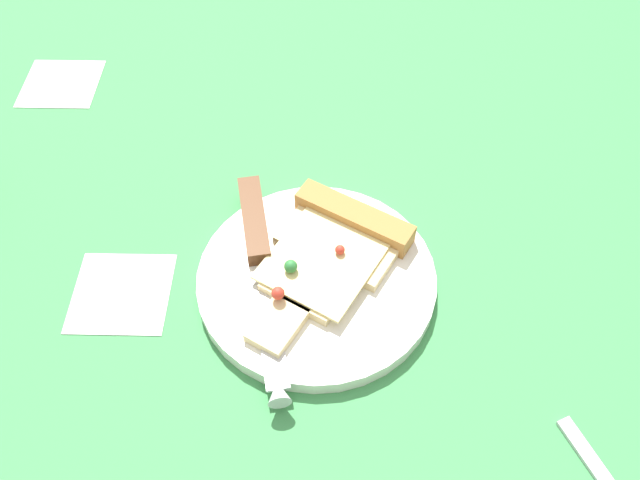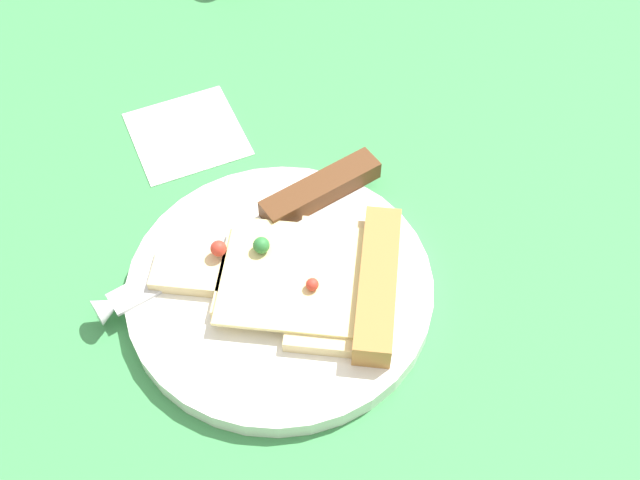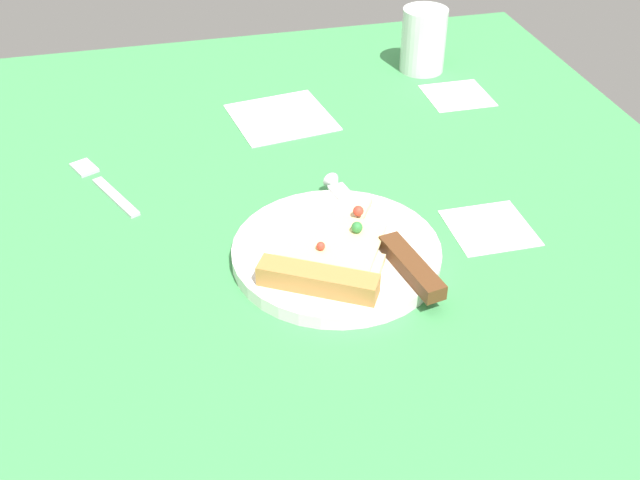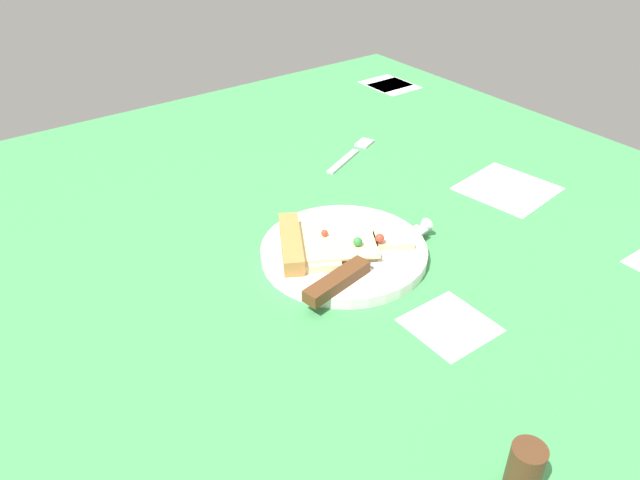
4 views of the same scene
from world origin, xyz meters
TOP-DOWN VIEW (x-y plane):
  - ground_plane at (0.03, -0.01)cm, footprint 115.36×115.36cm
  - plate at (-5.69, -9.36)cm, footprint 22.20×22.20cm
  - pizza_slice at (-7.94, -8.09)cm, footprint 18.97×15.45cm
  - knife at (-7.14, -14.73)cm, footprint 23.97×6.57cm

SIDE VIEW (x-z plane):
  - ground_plane at x=0.03cm, z-range -3.00..0.00cm
  - plate at x=-5.69cm, z-range 0.00..1.57cm
  - knife at x=-7.14cm, z-range 0.95..3.40cm
  - pizza_slice at x=-7.94cm, z-range 1.09..3.61cm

